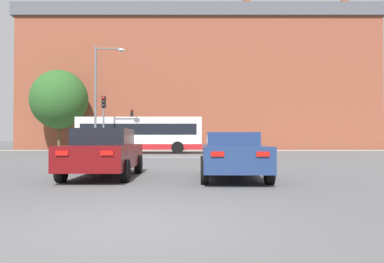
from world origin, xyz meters
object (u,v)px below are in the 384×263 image
(traffic_light_far_left, at_px, (132,123))
(pedestrian_waiting, at_px, (131,141))
(car_roadster_right, at_px, (233,155))
(pedestrian_walking_west, at_px, (185,141))
(car_saloon_left, at_px, (104,153))
(bus_crossing_lead, at_px, (140,134))
(pedestrian_walking_east, at_px, (241,140))
(street_lamp_junction, at_px, (101,90))
(traffic_light_near_left, at_px, (104,116))

(traffic_light_far_left, distance_m, pedestrian_waiting, 2.62)
(car_roadster_right, height_order, pedestrian_walking_west, pedestrian_walking_west)
(car_saloon_left, distance_m, traffic_light_far_left, 26.22)
(pedestrian_walking_west, bearing_deg, bus_crossing_lead, -90.50)
(car_saloon_left, relative_size, pedestrian_walking_east, 2.51)
(pedestrian_waiting, bearing_deg, car_roadster_right, -77.11)
(bus_crossing_lead, relative_size, traffic_light_far_left, 2.47)
(car_saloon_left, height_order, bus_crossing_lead, bus_crossing_lead)
(car_saloon_left, xyz_separation_m, street_lamp_junction, (-3.58, 14.04, 3.84))
(bus_crossing_lead, height_order, pedestrian_walking_east, bus_crossing_lead)
(traffic_light_near_left, xyz_separation_m, traffic_light_far_left, (0.01, 12.01, 0.00))
(pedestrian_walking_west, bearing_deg, pedestrian_waiting, -160.16)
(car_saloon_left, xyz_separation_m, car_roadster_right, (3.99, -0.49, -0.07))
(bus_crossing_lead, bearing_deg, pedestrian_walking_west, 155.51)
(pedestrian_walking_east, bearing_deg, pedestrian_waiting, -36.42)
(pedestrian_waiting, distance_m, pedestrian_walking_east, 11.54)
(car_saloon_left, relative_size, bus_crossing_lead, 0.44)
(traffic_light_far_left, bearing_deg, pedestrian_walking_west, 15.13)
(pedestrian_waiting, relative_size, pedestrian_walking_east, 0.92)
(car_saloon_left, xyz_separation_m, bus_crossing_lead, (-1.58, 19.57, 0.82))
(pedestrian_waiting, bearing_deg, pedestrian_walking_west, -6.41)
(traffic_light_near_left, height_order, street_lamp_junction, street_lamp_junction)
(street_lamp_junction, bearing_deg, pedestrian_waiting, 90.34)
(pedestrian_walking_east, bearing_deg, bus_crossing_lead, 5.88)
(traffic_light_far_left, relative_size, pedestrian_walking_east, 2.32)
(car_saloon_left, distance_m, street_lamp_junction, 14.99)
(traffic_light_near_left, bearing_deg, pedestrian_walking_west, 68.47)
(car_roadster_right, bearing_deg, car_saloon_left, 174.32)
(bus_crossing_lead, height_order, traffic_light_far_left, traffic_light_far_left)
(traffic_light_far_left, bearing_deg, pedestrian_waiting, 100.51)
(car_roadster_right, height_order, pedestrian_walking_east, pedestrian_walking_east)
(car_saloon_left, height_order, traffic_light_near_left, traffic_light_near_left)
(car_roadster_right, bearing_deg, pedestrian_walking_west, 95.40)
(bus_crossing_lead, distance_m, pedestrian_walking_east, 11.92)
(car_roadster_right, distance_m, pedestrian_waiting, 29.28)
(bus_crossing_lead, bearing_deg, pedestrian_waiting, -165.72)
(traffic_light_near_left, bearing_deg, car_roadster_right, -63.06)
(traffic_light_far_left, xyz_separation_m, pedestrian_waiting, (-0.34, 1.84, -1.83))
(traffic_light_far_left, xyz_separation_m, pedestrian_walking_east, (11.16, 0.93, -1.74))
(traffic_light_near_left, height_order, pedestrian_waiting, traffic_light_near_left)
(car_roadster_right, distance_m, traffic_light_near_left, 16.29)
(pedestrian_waiting, relative_size, pedestrian_walking_west, 0.98)
(street_lamp_junction, xyz_separation_m, pedestrian_walking_east, (11.42, 12.82, -3.56))
(traffic_light_far_left, bearing_deg, car_roadster_right, -74.53)
(street_lamp_junction, relative_size, pedestrian_walking_east, 4.25)
(bus_crossing_lead, relative_size, traffic_light_near_left, 2.47)
(traffic_light_near_left, relative_size, street_lamp_junction, 0.55)
(traffic_light_far_left, height_order, street_lamp_junction, street_lamp_junction)
(pedestrian_waiting, bearing_deg, traffic_light_near_left, -90.88)
(bus_crossing_lead, relative_size, street_lamp_junction, 1.35)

